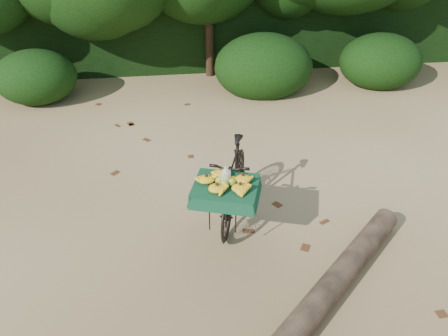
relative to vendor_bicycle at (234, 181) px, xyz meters
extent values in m
plane|color=tan|center=(-0.28, -0.18, -0.52)|extent=(80.00, 80.00, 0.00)
imported|color=black|center=(0.01, 0.02, -0.02)|extent=(0.97, 1.76, 1.02)
cube|color=black|center=(-0.18, -0.55, 0.31)|extent=(0.49, 0.54, 0.03)
cube|color=#124521|center=(-0.18, -0.55, 0.33)|extent=(0.88, 0.81, 0.01)
ellipsoid|color=olive|center=(-0.11, -0.57, 0.38)|extent=(0.10, 0.08, 0.11)
ellipsoid|color=olive|center=(-0.16, -0.49, 0.38)|extent=(0.10, 0.08, 0.11)
ellipsoid|color=olive|center=(-0.24, -0.53, 0.38)|extent=(0.10, 0.08, 0.11)
ellipsoid|color=olive|center=(-0.19, -0.61, 0.38)|extent=(0.10, 0.08, 0.11)
cylinder|color=#EAE5C6|center=(-0.17, -0.54, 0.43)|extent=(0.12, 0.12, 0.15)
cylinder|color=brown|center=(0.52, -1.85, -0.39)|extent=(2.96, 2.88, 0.28)
cube|color=black|center=(-0.28, 6.12, 0.38)|extent=(26.00, 1.80, 1.80)
camera|label=1|loc=(-0.76, -4.98, 3.37)|focal=38.00mm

